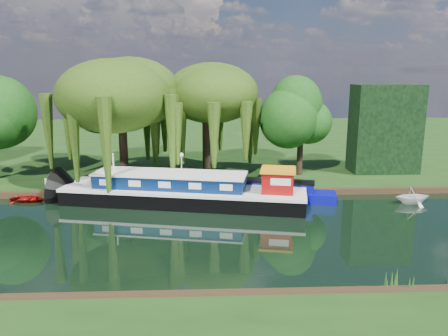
{
  "coord_description": "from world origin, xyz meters",
  "views": [
    {
      "loc": [
        2.57,
        -25.19,
        9.72
      ],
      "look_at": [
        3.85,
        5.55,
        2.8
      ],
      "focal_mm": 35.0,
      "sensor_mm": 36.0,
      "label": 1
    }
  ],
  "objects_px": {
    "dutch_barge": "(185,191)",
    "narrowboat": "(263,191)",
    "white_cruiser": "(412,204)",
    "red_dinghy": "(28,201)"
  },
  "relations": [
    {
      "from": "red_dinghy",
      "to": "white_cruiser",
      "type": "bearing_deg",
      "value": -80.12
    },
    {
      "from": "dutch_barge",
      "to": "white_cruiser",
      "type": "bearing_deg",
      "value": 9.03
    },
    {
      "from": "red_dinghy",
      "to": "white_cruiser",
      "type": "distance_m",
      "value": 28.89
    },
    {
      "from": "dutch_barge",
      "to": "narrowboat",
      "type": "xyz_separation_m",
      "value": [
        5.91,
        1.08,
        -0.37
      ]
    },
    {
      "from": "dutch_barge",
      "to": "white_cruiser",
      "type": "distance_m",
      "value": 16.9
    },
    {
      "from": "narrowboat",
      "to": "red_dinghy",
      "type": "relative_size",
      "value": 4.17
    },
    {
      "from": "dutch_barge",
      "to": "narrowboat",
      "type": "distance_m",
      "value": 6.02
    },
    {
      "from": "dutch_barge",
      "to": "narrowboat",
      "type": "bearing_deg",
      "value": 21.77
    },
    {
      "from": "dutch_barge",
      "to": "white_cruiser",
      "type": "height_order",
      "value": "dutch_barge"
    },
    {
      "from": "dutch_barge",
      "to": "narrowboat",
      "type": "relative_size",
      "value": 1.65
    }
  ]
}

